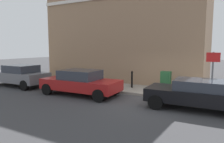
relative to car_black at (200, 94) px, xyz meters
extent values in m
plane|color=#38383A|center=(0.38, 2.20, -0.70)|extent=(80.00, 80.00, 0.00)
cube|color=gray|center=(2.32, 8.20, -0.62)|extent=(2.50, 30.00, 0.15)
cube|color=#937256|center=(6.97, 6.27, 4.25)|extent=(6.78, 12.14, 9.90)
cube|color=black|center=(0.00, 0.03, -0.10)|extent=(1.84, 4.42, 0.55)
cube|color=#2D333D|center=(0.00, -0.10, 0.37)|extent=(1.59, 2.27, 0.44)
cylinder|color=black|center=(-0.86, 1.66, -0.38)|extent=(0.23, 0.64, 0.64)
cylinder|color=black|center=(0.80, 1.69, -0.38)|extent=(0.23, 0.64, 0.64)
cube|color=maroon|center=(-0.21, 6.16, -0.09)|extent=(1.90, 4.51, 0.57)
cube|color=#2D333D|center=(-0.21, 6.17, 0.44)|extent=(1.63, 2.14, 0.54)
cylinder|color=black|center=(-1.09, 7.82, -0.38)|extent=(0.23, 0.64, 0.64)
cylinder|color=black|center=(0.60, 7.86, -0.38)|extent=(0.23, 0.64, 0.64)
cylinder|color=black|center=(-1.02, 4.45, -0.38)|extent=(0.23, 0.64, 0.64)
cylinder|color=black|center=(0.68, 4.49, -0.38)|extent=(0.23, 0.64, 0.64)
cube|color=slate|center=(-0.04, 11.52, -0.05)|extent=(1.86, 4.29, 0.65)
cube|color=#2D333D|center=(-0.04, 11.31, 0.51)|extent=(1.61, 2.05, 0.51)
cylinder|color=black|center=(0.84, 13.08, -0.38)|extent=(0.23, 0.64, 0.64)
cylinder|color=black|center=(-0.91, 9.95, -0.38)|extent=(0.23, 0.64, 0.64)
cylinder|color=black|center=(0.79, 9.92, -0.38)|extent=(0.23, 0.64, 0.64)
cube|color=#1E4C28|center=(2.36, 2.05, 0.03)|extent=(0.40, 0.55, 1.15)
cube|color=#333333|center=(2.36, 2.05, -0.51)|extent=(0.46, 0.61, 0.08)
cylinder|color=black|center=(2.46, 4.18, -0.07)|extent=(0.12, 0.12, 0.95)
sphere|color=black|center=(2.46, 4.18, 0.42)|extent=(0.14, 0.14, 0.14)
cylinder|color=black|center=(1.32, 5.88, -0.07)|extent=(0.12, 0.12, 0.95)
sphere|color=black|center=(1.32, 5.88, 0.42)|extent=(0.14, 0.14, 0.14)
cylinder|color=#59595B|center=(1.41, -0.37, 0.60)|extent=(0.08, 0.08, 2.30)
cube|color=white|center=(1.39, -0.37, 1.50)|extent=(0.03, 0.56, 0.40)
cube|color=red|center=(1.38, -0.37, 1.50)|extent=(0.01, 0.60, 0.44)
camera|label=1|loc=(-9.36, -0.84, 1.97)|focal=33.17mm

